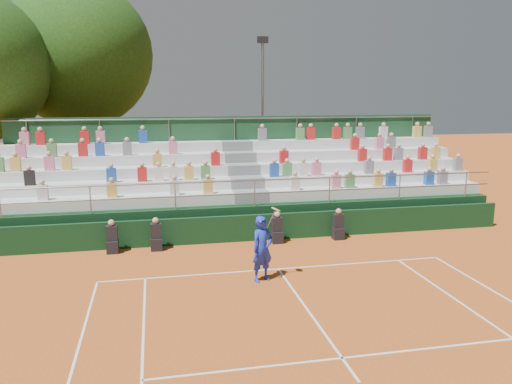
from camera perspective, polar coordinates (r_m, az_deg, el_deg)
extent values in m
plane|color=#B8571E|center=(15.95, 2.56, -8.80)|extent=(90.00, 90.00, 0.00)
cube|color=white|center=(15.94, 2.56, -8.78)|extent=(11.00, 0.06, 0.01)
cube|color=white|center=(13.10, 6.08, -13.47)|extent=(0.06, 6.40, 0.01)
cube|color=white|center=(11.18, 9.81, -18.20)|extent=(8.22, 0.06, 0.01)
cube|color=black|center=(18.76, 0.18, -4.07)|extent=(20.00, 0.15, 1.00)
cube|color=black|center=(18.11, -16.07, -6.03)|extent=(0.40, 0.40, 0.44)
cube|color=black|center=(17.97, -16.15, -4.57)|extent=(0.38, 0.25, 0.55)
sphere|color=tan|center=(17.88, -16.22, -3.39)|extent=(0.22, 0.22, 0.22)
cube|color=black|center=(18.04, -11.31, -5.86)|extent=(0.40, 0.40, 0.44)
cube|color=black|center=(17.91, -11.37, -4.39)|extent=(0.38, 0.25, 0.55)
sphere|color=tan|center=(17.81, -11.42, -3.22)|extent=(0.22, 0.22, 0.22)
cube|color=black|center=(18.56, 2.41, -5.16)|extent=(0.40, 0.40, 0.44)
cube|color=black|center=(18.43, 2.42, -3.73)|extent=(0.38, 0.25, 0.55)
sphere|color=tan|center=(18.33, 2.43, -2.58)|extent=(0.22, 0.22, 0.22)
cube|color=black|center=(19.26, 9.34, -4.69)|extent=(0.40, 0.40, 0.44)
cube|color=black|center=(19.13, 9.39, -3.31)|extent=(0.38, 0.25, 0.55)
sphere|color=tan|center=(19.04, 9.43, -2.20)|extent=(0.22, 0.22, 0.22)
cube|color=black|center=(21.69, -1.49, -1.68)|extent=(20.00, 5.20, 1.20)
cube|color=silver|center=(19.63, -16.17, -1.10)|extent=(9.30, 0.85, 0.42)
cube|color=silver|center=(21.55, 13.45, 0.12)|extent=(9.30, 0.85, 0.42)
cube|color=slate|center=(19.91, -0.65, -0.48)|extent=(1.40, 0.85, 0.42)
cube|color=silver|center=(20.38, -16.06, 0.56)|extent=(9.30, 0.85, 0.42)
cube|color=silver|center=(22.24, 12.58, 1.60)|extent=(9.30, 0.85, 0.42)
cube|color=slate|center=(20.65, -1.10, 1.14)|extent=(1.40, 0.85, 0.42)
cube|color=silver|center=(21.15, -15.96, 2.10)|extent=(9.30, 0.85, 0.42)
cube|color=silver|center=(22.94, 11.76, 2.99)|extent=(9.30, 0.85, 0.42)
cube|color=slate|center=(21.40, -1.52, 2.64)|extent=(1.40, 0.85, 0.42)
cube|color=silver|center=(21.93, -15.86, 3.53)|extent=(9.30, 0.85, 0.42)
cube|color=silver|center=(23.66, 10.99, 4.30)|extent=(9.30, 0.85, 0.42)
cube|color=slate|center=(22.17, -1.92, 4.04)|extent=(1.40, 0.85, 0.42)
cube|color=silver|center=(22.72, -15.77, 4.86)|extent=(9.30, 0.85, 0.42)
cube|color=silver|center=(24.40, 10.27, 5.52)|extent=(9.30, 0.85, 0.42)
cube|color=slate|center=(22.96, -2.28, 5.34)|extent=(1.40, 0.85, 0.42)
cube|color=#1A4526|center=(23.58, -2.48, 3.32)|extent=(20.00, 0.12, 4.40)
cylinder|color=gray|center=(18.92, -0.15, 1.33)|extent=(20.00, 0.05, 0.05)
cylinder|color=gray|center=(23.28, -2.48, 8.41)|extent=(20.00, 0.05, 0.05)
cube|color=silver|center=(19.73, -23.18, -0.06)|extent=(0.36, 0.24, 0.56)
cube|color=gold|center=(19.38, -16.14, 0.22)|extent=(0.36, 0.24, 0.56)
cube|color=silver|center=(19.33, -9.32, 0.50)|extent=(0.36, 0.24, 0.56)
cube|color=gold|center=(19.42, -5.51, 0.64)|extent=(0.36, 0.24, 0.56)
cube|color=black|center=(20.61, -24.45, 1.48)|extent=(0.36, 0.24, 0.56)
cube|color=#1E4CB2|center=(20.15, -16.19, 1.85)|extent=(0.36, 0.24, 0.56)
cube|color=red|center=(20.09, -12.87, 1.98)|extent=(0.36, 0.24, 0.56)
cube|color=silver|center=(20.08, -11.05, 2.06)|extent=(0.36, 0.24, 0.56)
cube|color=silver|center=(20.10, -9.45, 2.12)|extent=(0.36, 0.24, 0.56)
cube|color=gold|center=(20.13, -7.68, 2.19)|extent=(0.36, 0.24, 0.56)
cube|color=#4C8C4C|center=(20.18, -5.79, 2.26)|extent=(0.36, 0.24, 0.56)
cube|color=gold|center=(21.52, -25.77, 2.88)|extent=(0.36, 0.24, 0.56)
cube|color=pink|center=(21.25, -22.54, 3.05)|extent=(0.36, 0.24, 0.56)
cube|color=gold|center=(21.14, -20.80, 3.13)|extent=(0.36, 0.24, 0.56)
cube|color=gold|center=(20.86, -11.20, 3.56)|extent=(0.36, 0.24, 0.56)
cube|color=red|center=(21.01, -4.66, 3.79)|extent=(0.36, 0.24, 0.56)
cube|color=pink|center=(22.29, -25.27, 4.27)|extent=(0.36, 0.24, 0.56)
cube|color=#4C8C4C|center=(22.04, -22.28, 4.44)|extent=(0.36, 0.24, 0.56)
cube|color=red|center=(21.85, -19.18, 4.60)|extent=(0.36, 0.24, 0.56)
cube|color=#1E4CB2|center=(21.77, -17.42, 4.69)|extent=(0.36, 0.24, 0.56)
cube|color=slate|center=(21.68, -14.50, 4.82)|extent=(0.36, 0.24, 0.56)
cube|color=pink|center=(21.67, -9.47, 5.02)|extent=(0.36, 0.24, 0.56)
cube|color=pink|center=(23.07, -24.92, 5.55)|extent=(0.36, 0.24, 0.56)
cube|color=red|center=(22.94, -23.39, 5.65)|extent=(0.36, 0.24, 0.56)
cube|color=red|center=(22.65, -18.97, 5.90)|extent=(0.36, 0.24, 0.56)
cube|color=pink|center=(22.57, -17.33, 5.99)|extent=(0.36, 0.24, 0.56)
cube|color=#1E4CB2|center=(22.47, -12.80, 6.19)|extent=(0.36, 0.24, 0.56)
cube|color=silver|center=(20.08, 4.46, 1.02)|extent=(0.36, 0.24, 0.56)
cube|color=pink|center=(20.63, 9.12, 1.18)|extent=(0.36, 0.24, 0.56)
cube|color=#4C8C4C|center=(20.85, 10.66, 1.24)|extent=(0.36, 0.24, 0.56)
cube|color=gold|center=(21.35, 13.75, 1.34)|extent=(0.36, 0.24, 0.56)
cube|color=#1E4CB2|center=(21.60, 15.16, 1.39)|extent=(0.36, 0.24, 0.56)
cube|color=#1E4CB2|center=(22.44, 19.15, 1.51)|extent=(0.36, 0.24, 0.56)
cube|color=slate|center=(22.77, 20.55, 1.55)|extent=(0.36, 0.24, 0.56)
cube|color=#1E4CB2|center=(20.66, 2.10, 2.52)|extent=(0.36, 0.24, 0.56)
cube|color=#4C8C4C|center=(20.80, 3.59, 2.56)|extent=(0.36, 0.24, 0.56)
cube|color=silver|center=(20.99, 5.39, 2.61)|extent=(0.36, 0.24, 0.56)
cube|color=pink|center=(21.16, 6.93, 2.65)|extent=(0.36, 0.24, 0.56)
cube|color=slate|center=(22.03, 12.78, 2.79)|extent=(0.36, 0.24, 0.56)
cube|color=red|center=(22.83, 16.92, 2.88)|extent=(0.36, 0.24, 0.56)
cube|color=gold|center=(23.42, 19.51, 2.92)|extent=(0.36, 0.24, 0.56)
cube|color=slate|center=(24.08, 22.05, 2.96)|extent=(0.36, 0.24, 0.56)
cube|color=red|center=(21.57, 3.21, 4.01)|extent=(0.36, 0.24, 0.56)
cube|color=red|center=(22.76, 12.05, 4.16)|extent=(0.36, 0.24, 0.56)
cube|color=red|center=(23.27, 14.79, 4.19)|extent=(0.36, 0.24, 0.56)
cube|color=slate|center=(23.51, 15.96, 4.20)|extent=(0.36, 0.24, 0.56)
cube|color=red|center=(24.08, 18.50, 4.21)|extent=(0.36, 0.24, 0.56)
cube|color=gold|center=(24.42, 19.83, 4.21)|extent=(0.36, 0.24, 0.56)
cube|color=red|center=(23.48, 11.23, 5.44)|extent=(0.36, 0.24, 0.56)
cube|color=pink|center=(23.98, 13.93, 5.44)|extent=(0.36, 0.24, 0.56)
cube|color=slate|center=(24.23, 15.17, 5.44)|extent=(0.36, 0.24, 0.56)
cube|color=slate|center=(22.99, 0.72, 6.58)|extent=(0.36, 0.24, 0.56)
cube|color=#4C8C4C|center=(23.44, 5.06, 6.63)|extent=(0.36, 0.24, 0.56)
cube|color=red|center=(23.59, 6.26, 6.64)|extent=(0.36, 0.24, 0.56)
cube|color=red|center=(24.01, 9.16, 6.64)|extent=(0.36, 0.24, 0.56)
cube|color=#4C8C4C|center=(24.21, 10.42, 6.64)|extent=(0.36, 0.24, 0.56)
cube|color=slate|center=(24.46, 11.81, 6.63)|extent=(0.36, 0.24, 0.56)
cube|color=silver|center=(24.95, 14.34, 6.61)|extent=(0.36, 0.24, 0.56)
cube|color=gold|center=(25.78, 17.91, 6.56)|extent=(0.36, 0.24, 0.56)
cube|color=slate|center=(26.07, 19.06, 6.53)|extent=(0.36, 0.24, 0.56)
imported|color=#192EBF|center=(14.72, 0.73, -6.50)|extent=(0.84, 0.73, 1.96)
cylinder|color=gray|center=(14.53, 1.71, -3.17)|extent=(0.26, 0.03, 0.51)
cylinder|color=#E5D866|center=(14.49, 2.29, -1.99)|extent=(0.26, 0.28, 0.14)
cylinder|color=#351F13|center=(29.49, -18.93, 4.28)|extent=(0.50, 0.50, 4.35)
sphere|color=#193A0F|center=(29.38, -19.61, 14.60)|extent=(7.83, 7.83, 7.83)
cylinder|color=gray|center=(28.50, 0.74, 8.49)|extent=(0.16, 0.16, 8.14)
cube|color=black|center=(28.61, 0.77, 17.01)|extent=(0.60, 0.25, 0.35)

